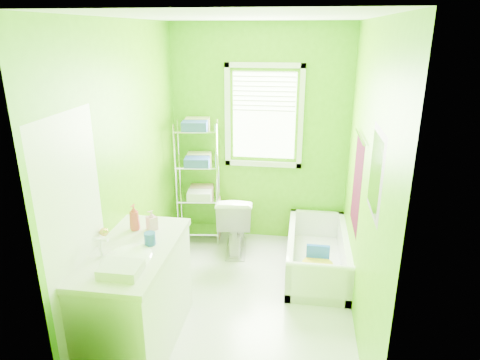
# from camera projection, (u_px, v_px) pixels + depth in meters

# --- Properties ---
(ground) EXTENTS (2.90, 2.90, 0.00)m
(ground) POSITION_uv_depth(u_px,v_px,m) (242.00, 301.00, 4.18)
(ground) COLOR silver
(ground) RESTS_ON ground
(room_envelope) EXTENTS (2.14, 2.94, 2.62)m
(room_envelope) POSITION_uv_depth(u_px,v_px,m) (242.00, 148.00, 3.67)
(room_envelope) COLOR #54AC08
(room_envelope) RESTS_ON ground
(window) EXTENTS (0.92, 0.05, 1.22)m
(window) POSITION_uv_depth(u_px,v_px,m) (264.00, 111.00, 4.97)
(window) COLOR white
(window) RESTS_ON ground
(door) EXTENTS (0.09, 0.80, 2.00)m
(door) POSITION_uv_depth(u_px,v_px,m) (79.00, 252.00, 3.07)
(door) COLOR white
(door) RESTS_ON ground
(right_wall_decor) EXTENTS (0.04, 1.48, 1.17)m
(right_wall_decor) POSITION_uv_depth(u_px,v_px,m) (364.00, 179.00, 3.58)
(right_wall_decor) COLOR #44071B
(right_wall_decor) RESTS_ON ground
(bathtub) EXTENTS (0.64, 1.37, 0.44)m
(bathtub) POSITION_uv_depth(u_px,v_px,m) (317.00, 259.00, 4.67)
(bathtub) COLOR white
(bathtub) RESTS_ON ground
(toilet) EXTENTS (0.47, 0.75, 0.73)m
(toilet) POSITION_uv_depth(u_px,v_px,m) (235.00, 222.00, 5.04)
(toilet) COLOR white
(toilet) RESTS_ON ground
(vanity) EXTENTS (0.62, 1.20, 1.13)m
(vanity) POSITION_uv_depth(u_px,v_px,m) (136.00, 295.00, 3.45)
(vanity) COLOR silver
(vanity) RESTS_ON ground
(wire_shelf_unit) EXTENTS (0.55, 0.44, 1.53)m
(wire_shelf_unit) POSITION_uv_depth(u_px,v_px,m) (199.00, 169.00, 5.10)
(wire_shelf_unit) COLOR silver
(wire_shelf_unit) RESTS_ON ground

